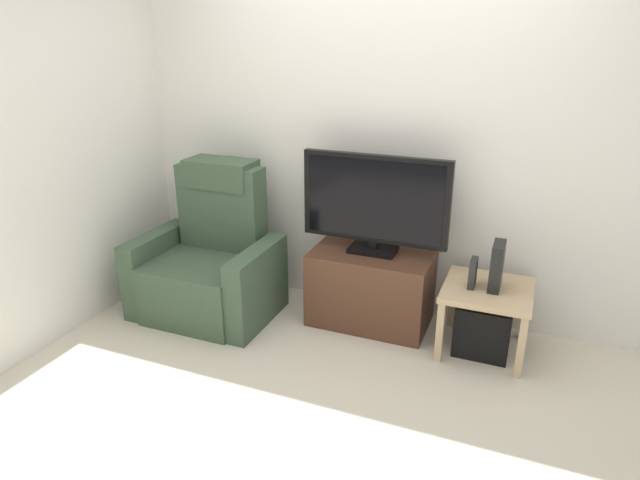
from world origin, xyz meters
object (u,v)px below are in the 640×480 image
object	(u,v)px
tv_stand	(371,287)
television	(375,202)
game_console	(497,266)
subwoofer_box	(483,326)
recliner_armchair	(210,262)
side_table	(487,297)
book_upright	(473,273)

from	to	relation	value
tv_stand	television	size ratio (longest dim) A/B	0.82
tv_stand	game_console	world-z (taller)	game_console
tv_stand	subwoofer_box	size ratio (longest dim) A/B	2.42
recliner_armchair	side_table	xyz separation A→B (m)	(1.92, 0.17, 0.00)
recliner_armchair	side_table	size ratio (longest dim) A/B	2.00
tv_stand	television	bearing A→B (deg)	90.00
tv_stand	book_upright	bearing A→B (deg)	-8.04
television	side_table	xyz separation A→B (m)	(0.78, -0.10, -0.51)
game_console	book_upright	bearing A→B (deg)	-167.47
side_table	book_upright	world-z (taller)	book_upright
television	tv_stand	bearing A→B (deg)	-90.00
tv_stand	game_console	bearing A→B (deg)	-4.65
side_table	recliner_armchair	bearing A→B (deg)	-174.90
recliner_armchair	book_upright	xyz separation A→B (m)	(1.82, 0.15, 0.16)
side_table	subwoofer_box	bearing A→B (deg)	135.00
side_table	book_upright	size ratio (longest dim) A/B	2.93
side_table	tv_stand	bearing A→B (deg)	174.42
recliner_armchair	side_table	bearing A→B (deg)	8.46
television	recliner_armchair	xyz separation A→B (m)	(-1.14, -0.27, -0.51)
game_console	tv_stand	bearing A→B (deg)	175.35
book_upright	game_console	distance (m)	0.15
television	subwoofer_box	distance (m)	1.06
side_table	subwoofer_box	size ratio (longest dim) A/B	1.60
tv_stand	side_table	size ratio (longest dim) A/B	1.51
side_table	book_upright	xyz separation A→B (m)	(-0.10, -0.02, 0.16)
book_upright	subwoofer_box	bearing A→B (deg)	11.31
tv_stand	game_console	xyz separation A→B (m)	(0.82, -0.07, 0.33)
side_table	game_console	size ratio (longest dim) A/B	1.81
television	side_table	distance (m)	0.94
television	game_console	distance (m)	0.87
subwoofer_box	side_table	bearing A→B (deg)	-45.00
recliner_armchair	game_console	distance (m)	1.98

